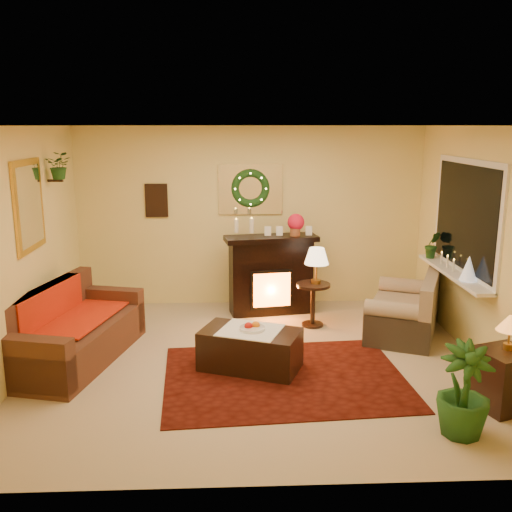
{
  "coord_description": "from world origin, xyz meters",
  "views": [
    {
      "loc": [
        -0.27,
        -5.97,
        2.6
      ],
      "look_at": [
        0.0,
        0.35,
        1.15
      ],
      "focal_mm": 40.0,
      "sensor_mm": 36.0,
      "label": 1
    }
  ],
  "objects_px": {
    "end_table_square": "(503,380)",
    "side_table_round": "(313,302)",
    "loveseat": "(404,302)",
    "coffee_table": "(250,351)",
    "fireplace": "(271,275)",
    "sofa": "(75,324)"
  },
  "relations": [
    {
      "from": "sofa",
      "to": "loveseat",
      "type": "height_order",
      "value": "sofa"
    },
    {
      "from": "loveseat",
      "to": "coffee_table",
      "type": "distance_m",
      "value": 2.23
    },
    {
      "from": "fireplace",
      "to": "side_table_round",
      "type": "relative_size",
      "value": 1.96
    },
    {
      "from": "sofa",
      "to": "loveseat",
      "type": "distance_m",
      "value": 3.99
    },
    {
      "from": "loveseat",
      "to": "side_table_round",
      "type": "xyz_separation_m",
      "value": [
        -1.11,
        0.33,
        -0.09
      ]
    },
    {
      "from": "fireplace",
      "to": "coffee_table",
      "type": "bearing_deg",
      "value": -109.68
    },
    {
      "from": "fireplace",
      "to": "loveseat",
      "type": "xyz_separation_m",
      "value": [
        1.63,
        -0.91,
        -0.13
      ]
    },
    {
      "from": "sofa",
      "to": "side_table_round",
      "type": "distance_m",
      "value": 3.0
    },
    {
      "from": "side_table_round",
      "to": "coffee_table",
      "type": "height_order",
      "value": "side_table_round"
    },
    {
      "from": "loveseat",
      "to": "side_table_round",
      "type": "bearing_deg",
      "value": -173.11
    },
    {
      "from": "fireplace",
      "to": "coffee_table",
      "type": "height_order",
      "value": "fireplace"
    },
    {
      "from": "sofa",
      "to": "coffee_table",
      "type": "relative_size",
      "value": 1.86
    },
    {
      "from": "coffee_table",
      "to": "end_table_square",
      "type": "bearing_deg",
      "value": -1.28
    },
    {
      "from": "end_table_square",
      "to": "loveseat",
      "type": "bearing_deg",
      "value": 100.41
    },
    {
      "from": "sofa",
      "to": "end_table_square",
      "type": "bearing_deg",
      "value": -3.16
    },
    {
      "from": "loveseat",
      "to": "end_table_square",
      "type": "bearing_deg",
      "value": -56.09
    },
    {
      "from": "sofa",
      "to": "side_table_round",
      "type": "bearing_deg",
      "value": 33.28
    },
    {
      "from": "loveseat",
      "to": "end_table_square",
      "type": "xyz_separation_m",
      "value": [
        0.36,
        -1.98,
        -0.15
      ]
    },
    {
      "from": "end_table_square",
      "to": "side_table_round",
      "type": "bearing_deg",
      "value": 122.54
    },
    {
      "from": "side_table_round",
      "to": "coffee_table",
      "type": "xyz_separation_m",
      "value": [
        -0.87,
        -1.34,
        -0.12
      ]
    },
    {
      "from": "fireplace",
      "to": "loveseat",
      "type": "height_order",
      "value": "fireplace"
    },
    {
      "from": "sofa",
      "to": "fireplace",
      "type": "relative_size",
      "value": 1.71
    }
  ]
}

